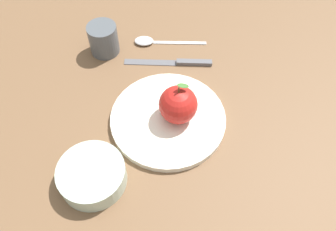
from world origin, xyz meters
TOP-DOWN VIEW (x-y plane):
  - ground_plane at (0.00, 0.00)m, footprint 2.40×2.40m
  - dinner_plate at (-0.02, -0.03)m, footprint 0.25×0.25m
  - apple at (0.00, -0.04)m, footprint 0.08×0.08m
  - side_bowl at (-0.21, -0.03)m, footprint 0.13×0.13m
  - cup at (0.02, 0.24)m, footprint 0.07×0.07m
  - knife at (0.11, 0.08)m, footprint 0.16×0.16m
  - spoon at (0.12, 0.18)m, footprint 0.15×0.14m

SIDE VIEW (x-z plane):
  - ground_plane at x=0.00m, z-range 0.00..0.00m
  - knife at x=0.11m, z-range 0.00..0.01m
  - spoon at x=0.12m, z-range 0.00..0.01m
  - dinner_plate at x=-0.02m, z-range 0.00..0.02m
  - side_bowl at x=-0.21m, z-range 0.00..0.05m
  - cup at x=0.02m, z-range 0.00..0.08m
  - apple at x=0.00m, z-range 0.01..0.10m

